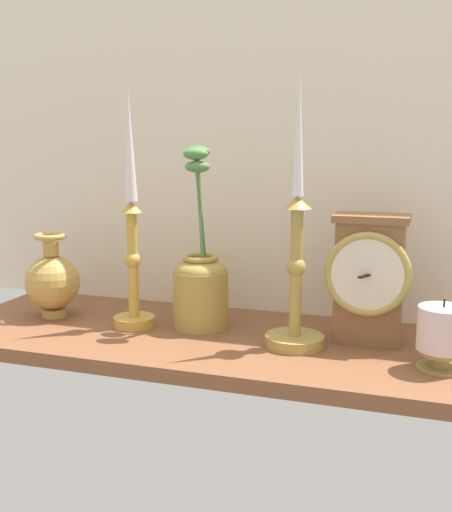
{
  "coord_description": "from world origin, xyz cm",
  "views": [
    {
      "loc": [
        33.41,
        -96.87,
        32.85
      ],
      "look_at": [
        1.18,
        0.0,
        14.0
      ],
      "focal_mm": 43.12,
      "sensor_mm": 36.0,
      "label": 1
    }
  ],
  "objects": [
    {
      "name": "pillar_candle_front",
      "position": [
        36.22,
        -5.26,
        5.23
      ],
      "size": [
        7.25,
        7.25,
        10.63
      ],
      "color": "#A38947",
      "rests_on": "ground_plane"
    },
    {
      "name": "mantel_clock",
      "position": [
        24.62,
        3.93,
        11.07
      ],
      "size": [
        13.8,
        10.06,
        21.42
      ],
      "color": "brown",
      "rests_on": "ground_plane"
    },
    {
      "name": "brass_vase_jar",
      "position": [
        -4.65,
        3.15,
        8.17
      ],
      "size": [
        9.9,
        9.9,
        32.32
      ],
      "color": "#AA8D40",
      "rests_on": "ground_plane"
    },
    {
      "name": "candlestick_tall_left",
      "position": [
        13.59,
        -1.7,
        12.46
      ],
      "size": [
        9.73,
        9.73,
        43.84
      ],
      "color": "#AD9043",
      "rests_on": "ground_plane"
    },
    {
      "name": "ground_plane",
      "position": [
        0.0,
        0.0,
        -1.2
      ],
      "size": [
        100.0,
        36.0,
        2.4
      ],
      "primitive_type": "cube",
      "color": "brown"
    },
    {
      "name": "brass_vase_bulbous",
      "position": [
        -33.87,
        0.77,
        7.04
      ],
      "size": [
        10.28,
        10.28,
        16.13
      ],
      "color": "tan",
      "rests_on": "ground_plane"
    },
    {
      "name": "candlestick_tall_center",
      "position": [
        -16.39,
        -0.46,
        15.86
      ],
      "size": [
        7.5,
        7.5,
        41.89
      ],
      "color": "gold",
      "rests_on": "ground_plane"
    },
    {
      "name": "back_wall",
      "position": [
        0.0,
        18.5,
        32.5
      ],
      "size": [
        120.0,
        2.0,
        65.0
      ],
      "primitive_type": "cube",
      "color": "#EEE3CA",
      "rests_on": "ground_plane"
    }
  ]
}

